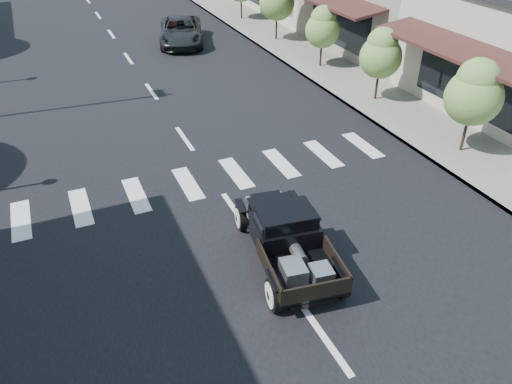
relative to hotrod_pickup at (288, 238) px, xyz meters
name	(u,v)px	position (x,y,z in m)	size (l,w,h in m)	color
ground	(265,254)	(-0.38, 0.44, -0.71)	(120.00, 120.00, 0.00)	black
road	(137,71)	(-0.38, 15.44, -0.70)	(14.00, 80.00, 0.02)	black
road_markings	(163,109)	(-0.38, 10.44, -0.71)	(12.00, 60.00, 0.06)	silver
sidewalk_right	(293,48)	(8.12, 15.44, -0.64)	(3.00, 80.00, 0.15)	gray
storefront_mid	(421,3)	(14.62, 13.44, 1.54)	(10.00, 9.00, 4.50)	gray
small_tree_a	(471,108)	(7.92, 2.62, 0.96)	(1.83, 1.83, 3.05)	olive
small_tree_b	(379,66)	(7.92, 7.60, 0.84)	(1.69, 1.69, 2.81)	olive
small_tree_c	(322,37)	(7.92, 12.19, 0.80)	(1.63, 1.63, 2.72)	olive
small_tree_d	(277,10)	(7.92, 17.17, 1.04)	(1.92, 1.92, 3.20)	olive
hotrod_pickup	(288,238)	(0.00, 0.00, 0.00)	(1.92, 4.12, 1.43)	black
second_car	(181,31)	(2.92, 18.94, -0.03)	(2.26, 4.89, 1.36)	black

